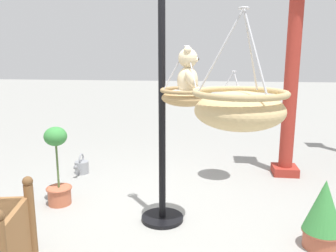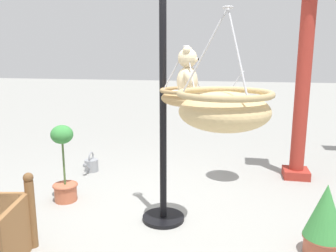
% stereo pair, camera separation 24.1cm
% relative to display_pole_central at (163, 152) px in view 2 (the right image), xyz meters
% --- Properties ---
extents(ground_plane, '(40.00, 40.00, 0.00)m').
position_rel_display_pole_central_xyz_m(ground_plane, '(0.11, -0.04, -0.75)').
color(ground_plane, gray).
extents(display_pole_central, '(0.44, 0.44, 2.41)m').
position_rel_display_pole_central_xyz_m(display_pole_central, '(0.00, 0.00, 0.00)').
color(display_pole_central, black).
rests_on(display_pole_central, ground).
extents(hanging_basket_with_teddy, '(0.49, 0.49, 0.55)m').
position_rel_display_pole_central_xyz_m(hanging_basket_with_teddy, '(0.15, 0.25, 0.59)').
color(hanging_basket_with_teddy, tan).
extents(teddy_bear, '(0.31, 0.27, 0.45)m').
position_rel_display_pole_central_xyz_m(teddy_bear, '(0.15, 0.27, 0.78)').
color(teddy_bear, beige).
extents(hanging_basket_left_high, '(0.47, 0.47, 0.56)m').
position_rel_display_pole_central_xyz_m(hanging_basket_left_high, '(-1.22, 0.76, 0.32)').
color(hanging_basket_left_high, tan).
extents(hanging_basket_right_low, '(0.55, 0.55, 0.69)m').
position_rel_display_pole_central_xyz_m(hanging_basket_right_low, '(1.28, 0.65, 0.66)').
color(hanging_basket_right_low, tan).
extents(greenhouse_pillar_right, '(0.37, 0.37, 2.67)m').
position_rel_display_pole_central_xyz_m(greenhouse_pillar_right, '(-1.63, 1.57, 0.54)').
color(greenhouse_pillar_right, '#9E2D23').
rests_on(greenhouse_pillar_right, ground).
extents(potted_plant_small_succulent, '(0.30, 0.30, 0.92)m').
position_rel_display_pole_central_xyz_m(potted_plant_small_succulent, '(-0.24, -1.25, -0.32)').
color(potted_plant_small_succulent, '#BC6042').
rests_on(potted_plant_small_succulent, ground).
extents(potted_plant_trailing_ivy, '(0.35, 0.35, 0.64)m').
position_rel_display_pole_central_xyz_m(potted_plant_trailing_ivy, '(0.33, 1.49, -0.43)').
color(potted_plant_trailing_ivy, '#AD563D').
rests_on(potted_plant_trailing_ivy, ground).
extents(watering_can, '(0.35, 0.20, 0.30)m').
position_rel_display_pole_central_xyz_m(watering_can, '(-1.28, -1.39, -0.64)').
color(watering_can, gray).
rests_on(watering_can, ground).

